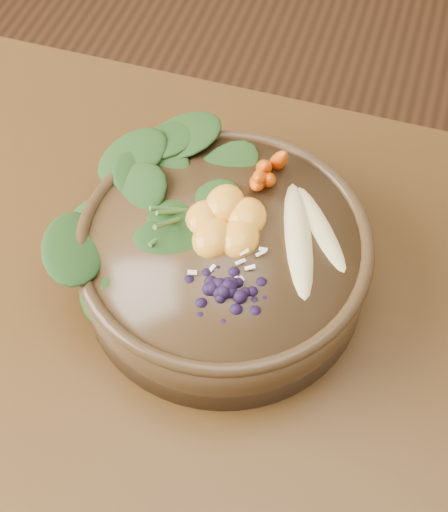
{
  "coord_description": "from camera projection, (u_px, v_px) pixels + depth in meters",
  "views": [
    {
      "loc": [
        -0.08,
        -0.26,
        1.41
      ],
      "look_at": [
        -0.21,
        0.14,
        0.8
      ],
      "focal_mm": 50.0,
      "sensor_mm": 36.0,
      "label": 1
    }
  ],
  "objects": [
    {
      "name": "dining_table",
      "position": [
        369.0,
        488.0,
        0.75
      ],
      "size": [
        1.6,
        0.9,
        0.75
      ],
      "color": "#331C0C",
      "rests_on": "ground"
    },
    {
      "name": "stoneware_bowl",
      "position": [
        224.0,
        261.0,
        0.75
      ],
      "size": [
        0.38,
        0.38,
        0.08
      ],
      "primitive_type": "cylinder",
      "rotation": [
        0.0,
        0.0,
        0.33
      ],
      "color": "#3D2B17",
      "rests_on": "dining_table"
    },
    {
      "name": "kale_heap",
      "position": [
        177.0,
        178.0,
        0.74
      ],
      "size": [
        0.25,
        0.23,
        0.05
      ],
      "primitive_type": null,
      "rotation": [
        0.0,
        0.0,
        0.33
      ],
      "color": "#204116",
      "rests_on": "stoneware_bowl"
    },
    {
      "name": "carrot_cluster",
      "position": [
        274.0,
        150.0,
        0.73
      ],
      "size": [
        0.08,
        0.08,
        0.08
      ],
      "primitive_type": null,
      "rotation": [
        0.0,
        0.0,
        0.33
      ],
      "color": "#E15A0D",
      "rests_on": "stoneware_bowl"
    },
    {
      "name": "banana_halves",
      "position": [
        311.0,
        225.0,
        0.71
      ],
      "size": [
        0.12,
        0.17,
        0.03
      ],
      "rotation": [
        0.0,
        0.0,
        0.33
      ],
      "color": "#E0CC84",
      "rests_on": "stoneware_bowl"
    },
    {
      "name": "mandarin_cluster",
      "position": [
        226.0,
        214.0,
        0.72
      ],
      "size": [
        0.11,
        0.12,
        0.03
      ],
      "primitive_type": null,
      "rotation": [
        0.0,
        0.0,
        0.33
      ],
      "color": "orange",
      "rests_on": "stoneware_bowl"
    },
    {
      "name": "blueberry_pile",
      "position": [
        229.0,
        279.0,
        0.67
      ],
      "size": [
        0.17,
        0.14,
        0.04
      ],
      "primitive_type": null,
      "rotation": [
        0.0,
        0.0,
        0.33
      ],
      "color": "black",
      "rests_on": "stoneware_bowl"
    },
    {
      "name": "coconut_flakes",
      "position": [
        227.0,
        253.0,
        0.7
      ],
      "size": [
        0.11,
        0.1,
        0.01
      ],
      "primitive_type": null,
      "rotation": [
        0.0,
        0.0,
        0.33
      ],
      "color": "white",
      "rests_on": "stoneware_bowl"
    }
  ]
}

